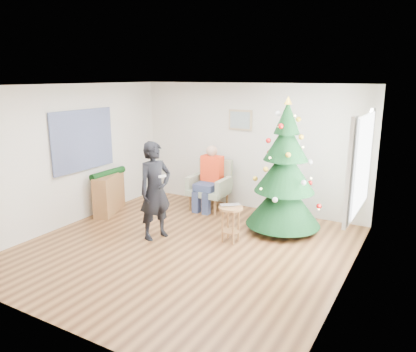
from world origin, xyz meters
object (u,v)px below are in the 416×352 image
Objects in this scene: stool at (231,224)px; standing_man at (155,191)px; console at (109,193)px; christmas_tree at (285,172)px; armchair at (210,191)px.

standing_man is (-1.20, -0.48, 0.53)m from stool.
console is (-1.65, 0.61, -0.44)m from standing_man.
christmas_tree is 1.95m from armchair.
armchair is 1.03× the size of console.
console is (-1.68, -1.23, 0.02)m from armchair.
christmas_tree is at bearing -14.96° from armchair.
stool is 0.61× the size of console.
standing_man reaches higher than armchair.
christmas_tree is 3.94× the size of stool.
christmas_tree is at bearing -8.86° from console.
christmas_tree is 1.43× the size of standing_man.
standing_man is (-0.03, -1.85, 0.46)m from armchair.
armchair is at bearing 165.65° from christmas_tree.
armchair is 0.61× the size of standing_man.
stool is at bearing -50.05° from armchair.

